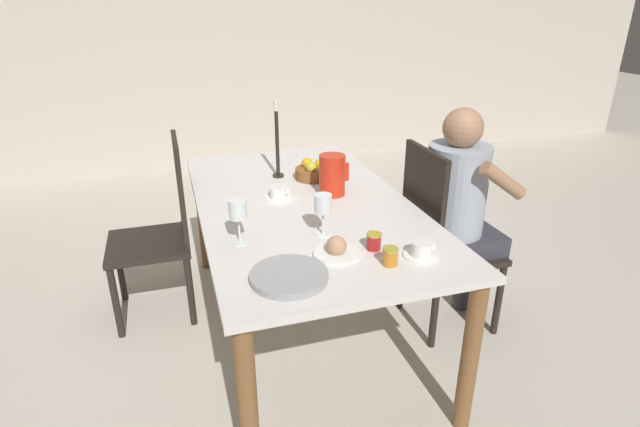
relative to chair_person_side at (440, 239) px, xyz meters
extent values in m
plane|color=beige|center=(-0.67, 0.16, -0.51)|extent=(20.00, 20.00, 0.00)
cube|color=beige|center=(-0.67, 3.15, 0.79)|extent=(10.00, 0.06, 2.60)
cube|color=silver|center=(-0.67, 0.16, 0.21)|extent=(0.99, 1.79, 0.03)
cylinder|color=brown|center=(-1.11, -0.68, -0.16)|extent=(0.07, 0.07, 0.70)
cylinder|color=brown|center=(-0.24, -0.68, -0.16)|extent=(0.07, 0.07, 0.70)
cylinder|color=brown|center=(-1.11, 0.99, -0.16)|extent=(0.07, 0.07, 0.70)
cylinder|color=brown|center=(-0.24, 0.99, -0.16)|extent=(0.07, 0.07, 0.70)
cylinder|color=black|center=(0.27, 0.18, -0.30)|extent=(0.04, 0.04, 0.41)
cylinder|color=black|center=(0.27, -0.19, -0.30)|extent=(0.04, 0.04, 0.41)
cylinder|color=black|center=(-0.10, 0.18, -0.30)|extent=(0.04, 0.04, 0.41)
cylinder|color=black|center=(-0.10, -0.19, -0.30)|extent=(0.04, 0.04, 0.41)
cube|color=black|center=(0.08, 0.00, -0.08)|extent=(0.42, 0.42, 0.03)
cube|color=black|center=(-0.12, 0.00, 0.20)|extent=(0.03, 0.39, 0.55)
cylinder|color=black|center=(-1.61, 0.37, -0.30)|extent=(0.04, 0.04, 0.41)
cylinder|color=black|center=(-1.61, 0.74, -0.30)|extent=(0.04, 0.04, 0.41)
cylinder|color=black|center=(-1.24, 0.37, -0.30)|extent=(0.04, 0.04, 0.41)
cylinder|color=black|center=(-1.24, 0.74, -0.30)|extent=(0.04, 0.04, 0.41)
cube|color=black|center=(-1.43, 0.55, -0.08)|extent=(0.42, 0.42, 0.03)
cube|color=black|center=(-1.23, 0.55, 0.20)|extent=(0.03, 0.39, 0.55)
cylinder|color=#33333D|center=(0.23, 0.08, -0.29)|extent=(0.09, 0.09, 0.44)
cylinder|color=#33333D|center=(0.23, -0.08, -0.29)|extent=(0.09, 0.09, 0.44)
cube|color=#33333D|center=(0.15, 0.00, -0.02)|extent=(0.30, 0.34, 0.11)
cylinder|color=#9EA8B7|center=(0.06, 0.00, 0.25)|extent=(0.30, 0.30, 0.46)
sphere|color=#A37556|center=(0.06, 0.00, 0.57)|extent=(0.19, 0.19, 0.19)
cylinder|color=#A37556|center=(0.16, -0.21, 0.37)|extent=(0.25, 0.06, 0.20)
cylinder|color=red|center=(-0.51, 0.22, 0.32)|extent=(0.13, 0.13, 0.20)
cube|color=red|center=(-0.43, 0.22, 0.33)|extent=(0.02, 0.02, 0.09)
cone|color=red|center=(-0.56, 0.22, 0.40)|extent=(0.04, 0.04, 0.04)
cylinder|color=white|center=(-0.69, -0.22, 0.22)|extent=(0.07, 0.07, 0.00)
cylinder|color=white|center=(-0.69, -0.22, 0.28)|extent=(0.01, 0.01, 0.10)
cylinder|color=white|center=(-0.69, -0.22, 0.36)|extent=(0.07, 0.07, 0.07)
cylinder|color=white|center=(-1.03, -0.19, 0.22)|extent=(0.07, 0.07, 0.00)
cylinder|color=white|center=(-1.03, -0.19, 0.28)|extent=(0.01, 0.01, 0.10)
cylinder|color=white|center=(-1.03, -0.19, 0.37)|extent=(0.07, 0.07, 0.08)
cylinder|color=gold|center=(-1.03, -0.19, 0.35)|extent=(0.06, 0.06, 0.04)
cylinder|color=white|center=(-0.39, -0.51, 0.22)|extent=(0.14, 0.14, 0.01)
cylinder|color=white|center=(-0.39, -0.51, 0.26)|extent=(0.08, 0.08, 0.05)
cube|color=white|center=(-0.35, -0.51, 0.26)|extent=(0.01, 0.01, 0.03)
cylinder|color=white|center=(-0.78, 0.24, 0.22)|extent=(0.14, 0.14, 0.01)
cylinder|color=white|center=(-0.78, 0.24, 0.26)|extent=(0.08, 0.08, 0.05)
cube|color=white|center=(-0.73, 0.24, 0.26)|extent=(0.01, 0.01, 0.03)
cylinder|color=#9E9EA3|center=(-0.92, -0.53, 0.23)|extent=(0.27, 0.27, 0.02)
cylinder|color=#9E9EA3|center=(-0.92, -0.53, 0.25)|extent=(0.28, 0.28, 0.01)
cylinder|color=white|center=(-0.70, -0.40, 0.23)|extent=(0.18, 0.18, 0.01)
sphere|color=tan|center=(-0.70, -0.40, 0.26)|extent=(0.08, 0.08, 0.08)
cylinder|color=#C67A1E|center=(-0.53, -0.53, 0.26)|extent=(0.06, 0.06, 0.07)
cylinder|color=gold|center=(-0.53, -0.53, 0.28)|extent=(0.06, 0.06, 0.01)
cylinder|color=#A81E1E|center=(-0.54, -0.40, 0.26)|extent=(0.06, 0.06, 0.07)
cylinder|color=gold|center=(-0.54, -0.40, 0.28)|extent=(0.06, 0.06, 0.01)
cylinder|color=brown|center=(-0.54, 0.47, 0.25)|extent=(0.19, 0.19, 0.06)
sphere|color=gold|center=(-0.49, 0.47, 0.30)|extent=(0.06, 0.06, 0.06)
sphere|color=gold|center=(-0.56, 0.50, 0.30)|extent=(0.06, 0.06, 0.06)
sphere|color=gold|center=(-0.55, 0.43, 0.30)|extent=(0.06, 0.06, 0.06)
cylinder|color=black|center=(-0.71, 0.56, 0.23)|extent=(0.06, 0.06, 0.01)
cylinder|color=black|center=(-0.71, 0.56, 0.41)|extent=(0.02, 0.02, 0.35)
cylinder|color=beige|center=(-0.71, 0.56, 0.61)|extent=(0.02, 0.02, 0.05)
camera|label=1|loc=(-1.26, -1.99, 1.12)|focal=28.00mm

